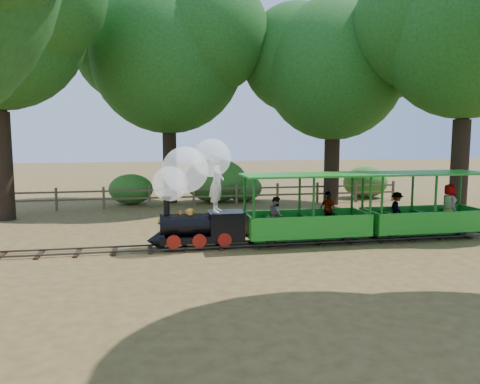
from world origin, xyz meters
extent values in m
plane|color=olive|center=(0.00, 0.00, 0.00)|extent=(90.00, 90.00, 0.00)
cube|color=#3F3D3A|center=(0.00, -0.30, 0.08)|extent=(22.00, 0.05, 0.05)
cube|color=#3F3D3A|center=(0.00, 0.30, 0.08)|extent=(22.00, 0.05, 0.05)
cube|color=#382314|center=(0.00, 0.00, 0.03)|extent=(0.12, 1.00, 0.05)
cube|color=#382314|center=(-5.00, 0.00, 0.03)|extent=(0.12, 1.00, 0.05)
cube|color=#382314|center=(5.00, 0.00, 0.03)|extent=(0.12, 1.00, 0.05)
cube|color=black|center=(-1.52, 0.00, 0.30)|extent=(2.45, 0.78, 0.20)
cylinder|color=black|center=(-1.91, 0.00, 0.71)|extent=(1.56, 0.62, 0.62)
cylinder|color=black|center=(-2.52, 0.00, 1.27)|extent=(0.18, 0.18, 0.49)
sphere|color=#BF812D|center=(-1.85, 0.00, 1.05)|extent=(0.29, 0.29, 0.29)
cylinder|color=#BF812D|center=(-2.13, 0.00, 1.07)|extent=(0.11, 0.11, 0.11)
cube|color=black|center=(-0.80, 0.00, 0.71)|extent=(1.00, 0.78, 0.61)
cube|color=black|center=(-0.80, 0.00, 1.04)|extent=(1.06, 0.85, 0.04)
cone|color=black|center=(-2.86, 0.00, 0.28)|extent=(0.50, 0.71, 0.71)
cylinder|color=#BF812D|center=(-2.72, 0.00, 0.82)|extent=(0.11, 0.16, 0.16)
cylinder|color=maroon|center=(-2.35, -0.40, 0.30)|extent=(0.40, 0.07, 0.40)
cylinder|color=maroon|center=(-2.35, 0.40, 0.30)|extent=(0.40, 0.07, 0.40)
cylinder|color=maroon|center=(-1.63, -0.40, 0.30)|extent=(0.40, 0.07, 0.40)
cylinder|color=maroon|center=(-1.63, 0.40, 0.30)|extent=(0.40, 0.07, 0.40)
cylinder|color=maroon|center=(-0.91, -0.40, 0.30)|extent=(0.40, 0.07, 0.40)
cylinder|color=maroon|center=(-0.91, 0.40, 0.30)|extent=(0.40, 0.07, 0.40)
sphere|color=white|center=(-2.41, 0.05, 1.90)|extent=(1.00, 1.00, 1.00)
sphere|color=white|center=(-1.97, 0.10, 2.29)|extent=(1.34, 1.34, 1.34)
sphere|color=white|center=(-1.19, 0.15, 2.63)|extent=(1.11, 1.11, 1.11)
imported|color=white|center=(-1.08, -0.05, 1.92)|extent=(0.57, 0.72, 1.72)
cube|color=#1F8F20|center=(1.67, 0.00, 0.34)|extent=(3.72, 1.42, 0.11)
cube|color=#145918|center=(1.67, 0.00, 0.21)|extent=(3.35, 0.55, 0.15)
cube|color=#1F8F20|center=(1.67, -0.67, 0.67)|extent=(3.72, 0.07, 0.55)
cube|color=#1F8F20|center=(1.67, 0.67, 0.67)|extent=(3.72, 0.07, 0.55)
cube|color=#1F8F20|center=(1.67, 0.00, 2.09)|extent=(3.88, 1.59, 0.05)
cylinder|color=#145918|center=(-0.11, -0.65, 1.22)|extent=(0.08, 0.08, 1.75)
cylinder|color=#145918|center=(-0.11, 0.65, 1.22)|extent=(0.08, 0.08, 1.75)
cylinder|color=#145918|center=(3.44, -0.65, 1.22)|extent=(0.08, 0.08, 1.75)
cylinder|color=#145918|center=(3.44, 0.65, 1.22)|extent=(0.08, 0.08, 1.75)
cube|color=#145918|center=(0.55, 0.00, 0.61)|extent=(0.13, 1.20, 0.44)
cube|color=#145918|center=(1.67, 0.00, 0.61)|extent=(0.13, 1.20, 0.44)
cube|color=#145918|center=(2.78, 0.00, 0.61)|extent=(0.13, 1.20, 0.44)
cylinder|color=black|center=(0.48, -0.37, 0.25)|extent=(0.31, 0.07, 0.31)
cylinder|color=black|center=(0.48, 0.37, 0.25)|extent=(0.31, 0.07, 0.31)
cylinder|color=black|center=(2.86, -0.37, 0.25)|extent=(0.31, 0.07, 0.31)
cylinder|color=black|center=(2.86, 0.37, 0.25)|extent=(0.31, 0.07, 0.31)
imported|color=gray|center=(0.69, -0.17, 0.94)|extent=(0.48, 0.58, 1.09)
imported|color=gray|center=(2.51, 0.38, 0.96)|extent=(0.48, 0.72, 1.14)
cube|color=#1F8F20|center=(5.58, 0.00, 0.34)|extent=(3.72, 1.42, 0.11)
cube|color=#145918|center=(5.58, 0.00, 0.21)|extent=(3.35, 0.55, 0.15)
cube|color=#1F8F20|center=(5.58, -0.67, 0.67)|extent=(3.72, 0.07, 0.55)
cube|color=#1F8F20|center=(5.58, 0.67, 0.67)|extent=(3.72, 0.07, 0.55)
cube|color=#1F8F20|center=(5.58, 0.00, 2.09)|extent=(3.88, 1.59, 0.05)
cylinder|color=#145918|center=(3.81, -0.65, 1.22)|extent=(0.08, 0.08, 1.75)
cylinder|color=#145918|center=(3.81, 0.65, 1.22)|extent=(0.08, 0.08, 1.75)
cylinder|color=#145918|center=(7.35, 0.65, 1.22)|extent=(0.08, 0.08, 1.75)
cube|color=#145918|center=(4.46, 0.00, 0.61)|extent=(0.13, 1.20, 0.44)
cube|color=#145918|center=(5.58, 0.00, 0.61)|extent=(0.13, 1.20, 0.44)
cube|color=#145918|center=(6.70, 0.00, 0.61)|extent=(0.13, 1.20, 0.44)
cylinder|color=black|center=(4.39, -0.37, 0.25)|extent=(0.31, 0.07, 0.31)
cylinder|color=black|center=(4.39, 0.37, 0.25)|extent=(0.31, 0.07, 0.31)
cylinder|color=black|center=(6.77, -0.37, 0.25)|extent=(0.31, 0.07, 0.31)
cylinder|color=black|center=(6.77, 0.37, 0.25)|extent=(0.31, 0.07, 0.31)
imported|color=gray|center=(4.84, 0.31, 0.93)|extent=(0.52, 0.75, 1.07)
imported|color=gray|center=(6.43, -0.10, 1.06)|extent=(0.48, 0.68, 1.33)
cylinder|color=#2D2116|center=(-8.50, 6.00, 2.08)|extent=(0.70, 0.70, 4.17)
cylinder|color=#2D2116|center=(-2.00, 9.50, 1.87)|extent=(0.66, 0.66, 3.74)
cylinder|color=#2D2116|center=(-2.00, 9.50, 4.81)|extent=(0.50, 0.50, 2.14)
sphere|color=#1B4916|center=(-2.00, 9.50, 6.96)|extent=(7.24, 7.24, 7.24)
sphere|color=#1B4916|center=(-0.19, 8.41, 7.86)|extent=(5.43, 5.43, 5.43)
sphere|color=#1B4916|center=(-3.63, 10.77, 7.68)|extent=(5.79, 5.79, 5.79)
cylinder|color=#2D2116|center=(5.50, 7.50, 1.69)|extent=(0.72, 0.72, 3.38)
cylinder|color=#2D2116|center=(5.50, 7.50, 4.34)|extent=(0.54, 0.54, 1.93)
sphere|color=#1B4916|center=(5.50, 7.50, 6.28)|extent=(6.48, 6.48, 6.48)
sphere|color=#1B4916|center=(7.12, 6.53, 7.09)|extent=(4.86, 4.86, 4.86)
sphere|color=#1B4916|center=(4.04, 8.63, 6.93)|extent=(5.18, 5.18, 5.18)
cylinder|color=#2D2116|center=(9.00, 3.00, 1.94)|extent=(0.68, 0.68, 3.89)
cylinder|color=#2D2116|center=(9.00, 3.00, 5.00)|extent=(0.51, 0.51, 2.22)
sphere|color=#1B4916|center=(9.00, 3.00, 7.05)|extent=(6.33, 6.33, 6.33)
sphere|color=#1B4916|center=(7.58, 4.11, 7.69)|extent=(5.06, 5.06, 5.06)
cube|color=brown|center=(-9.00, 8.00, 0.50)|extent=(0.10, 0.10, 1.00)
cube|color=brown|center=(-7.00, 8.00, 0.50)|extent=(0.10, 0.10, 1.00)
cube|color=brown|center=(-5.00, 8.00, 0.50)|extent=(0.10, 0.10, 1.00)
cube|color=brown|center=(-3.00, 8.00, 0.50)|extent=(0.10, 0.10, 1.00)
cube|color=brown|center=(-1.00, 8.00, 0.50)|extent=(0.10, 0.10, 1.00)
cube|color=brown|center=(1.00, 8.00, 0.50)|extent=(0.10, 0.10, 1.00)
cube|color=brown|center=(3.00, 8.00, 0.50)|extent=(0.10, 0.10, 1.00)
cube|color=brown|center=(5.00, 8.00, 0.50)|extent=(0.10, 0.10, 1.00)
cube|color=brown|center=(7.00, 8.00, 0.50)|extent=(0.10, 0.10, 1.00)
cube|color=brown|center=(9.00, 8.00, 0.50)|extent=(0.10, 0.10, 1.00)
cube|color=brown|center=(0.00, 8.00, 0.80)|extent=(18.00, 0.06, 0.08)
cube|color=brown|center=(0.00, 8.00, 0.45)|extent=(18.00, 0.06, 0.08)
ellipsoid|color=#2D6B1E|center=(-3.87, 9.30, 0.72)|extent=(2.08, 1.60, 1.44)
ellipsoid|color=#2D6B1E|center=(0.20, 9.30, 1.07)|extent=(3.08, 2.37, 2.14)
ellipsoid|color=#2D6B1E|center=(1.59, 9.30, 0.66)|extent=(1.90, 1.46, 1.32)
ellipsoid|color=#2D6B1E|center=(8.13, 9.30, 0.82)|extent=(2.37, 1.83, 1.64)
camera|label=1|loc=(-2.98, -13.36, 3.30)|focal=35.00mm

